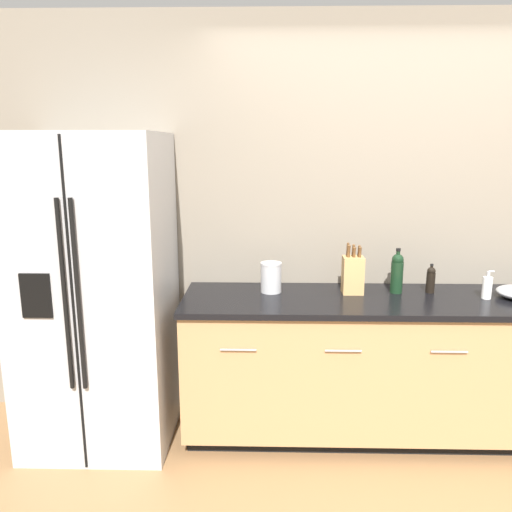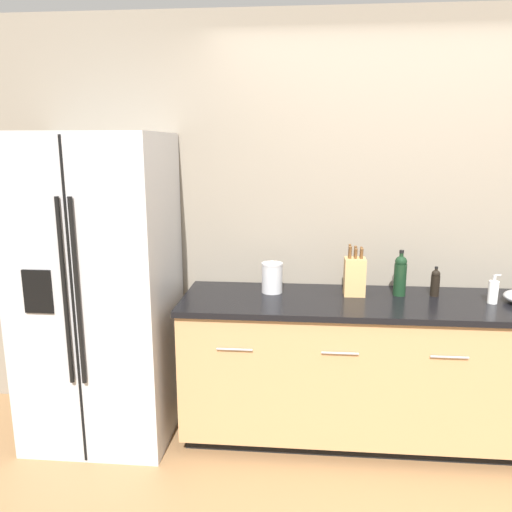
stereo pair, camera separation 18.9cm
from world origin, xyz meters
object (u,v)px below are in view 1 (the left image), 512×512
(soap_dispenser, at_px, (487,287))
(oil_bottle, at_px, (431,279))
(knife_block, at_px, (353,274))
(steel_canister, at_px, (271,277))
(wine_bottle, at_px, (397,272))
(refrigerator, at_px, (97,293))

(soap_dispenser, relative_size, oil_bottle, 0.94)
(knife_block, relative_size, steel_canister, 1.55)
(knife_block, relative_size, wine_bottle, 1.12)
(knife_block, relative_size, oil_bottle, 1.73)
(refrigerator, height_order, knife_block, refrigerator)
(oil_bottle, bearing_deg, refrigerator, -175.43)
(wine_bottle, height_order, steel_canister, wine_bottle)
(knife_block, height_order, wine_bottle, knife_block)
(wine_bottle, xyz_separation_m, soap_dispenser, (0.51, -0.11, -0.06))
(knife_block, bearing_deg, steel_canister, 178.52)
(wine_bottle, height_order, soap_dispenser, wine_bottle)
(wine_bottle, relative_size, oil_bottle, 1.54)
(soap_dispenser, bearing_deg, refrigerator, -178.87)
(oil_bottle, bearing_deg, wine_bottle, -178.96)
(oil_bottle, relative_size, steel_canister, 0.90)
(knife_block, bearing_deg, wine_bottle, 4.15)
(refrigerator, relative_size, steel_canister, 9.19)
(refrigerator, relative_size, oil_bottle, 10.25)
(wine_bottle, bearing_deg, oil_bottle, 1.04)
(wine_bottle, bearing_deg, knife_block, -175.85)
(knife_block, xyz_separation_m, oil_bottle, (0.48, 0.02, -0.03))
(knife_block, bearing_deg, oil_bottle, 2.80)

